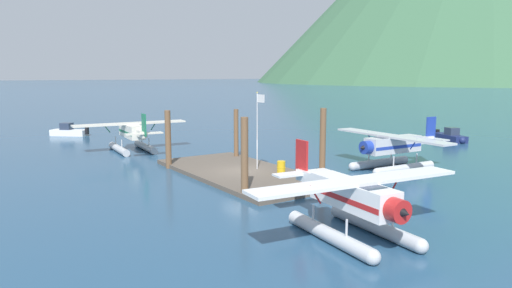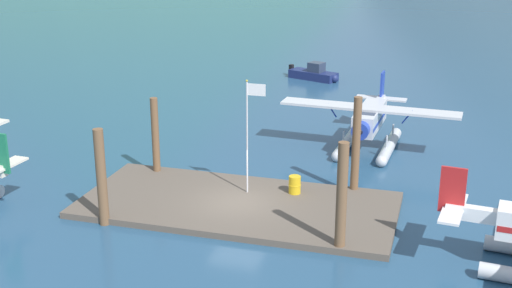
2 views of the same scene
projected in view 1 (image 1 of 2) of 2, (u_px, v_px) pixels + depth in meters
The scene contains 13 objects.
ground_plane at pixel (241, 175), 33.46m from camera, with size 1200.00×1200.00×0.00m, color navy.
dock_platform at pixel (241, 173), 33.44m from camera, with size 14.85×6.88×0.30m, color brown.
piling_near_left at pixel (168, 139), 35.54m from camera, with size 0.45×0.45×4.46m, color brown.
piling_near_right at pixel (245, 158), 26.98m from camera, with size 0.44×0.44×4.74m, color brown.
piling_far_left at pixel (236, 135), 39.16m from camera, with size 0.39×0.39×4.28m, color brown.
piling_far_right at pixel (323, 146), 30.71m from camera, with size 0.40×0.40×4.98m, color brown.
flagpole at pixel (258, 121), 33.43m from camera, with size 0.95×0.10×5.62m.
fuel_drum at pixel (281, 167), 32.43m from camera, with size 0.62×0.62×0.88m.
seaplane_cream_port_aft at pixel (132, 135), 43.45m from camera, with size 7.97×10.47×3.84m.
seaplane_silver_bow_right at pixel (392, 149), 34.95m from camera, with size 10.46×7.98×3.84m.
seaplane_white_stbd_aft at pixel (353, 203), 20.38m from camera, with size 7.95×10.49×3.84m.
boat_navy_open_north at pixel (451, 137), 50.30m from camera, with size 4.66×2.89×1.50m.
boat_white_open_sw at pixel (68, 131), 54.89m from camera, with size 3.96×4.10×1.50m.
Camera 1 is at (27.88, -17.23, 7.17)m, focal length 32.59 mm.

